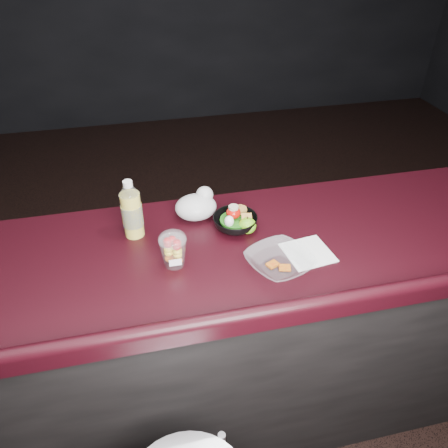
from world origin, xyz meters
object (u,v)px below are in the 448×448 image
Objects in this scene: lemonade_bottle at (132,213)px; green_apple at (247,226)px; fruit_cup at (173,249)px; snack_bowl at (235,221)px; takeout_bowl at (279,262)px.

green_apple is at bearing -11.09° from lemonade_bottle.
lemonade_bottle is at bearing 121.20° from fruit_cup.
fruit_cup is 0.66× the size of snack_bowl.
lemonade_bottle reaches higher than fruit_cup.
fruit_cup reaches higher than takeout_bowl.
fruit_cup is at bearing -157.49° from green_apple.
snack_bowl is at bearing 109.64° from takeout_bowl.
snack_bowl is at bearing 136.00° from green_apple.
snack_bowl is (-0.04, 0.04, -0.00)m from green_apple.
green_apple is 0.35× the size of snack_bowl.
green_apple is 0.26× the size of takeout_bowl.
snack_bowl is at bearing 32.03° from fruit_cup.
green_apple reaches higher than takeout_bowl.
green_apple is at bearing 103.56° from takeout_bowl.
takeout_bowl is at bearing -70.36° from snack_bowl.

